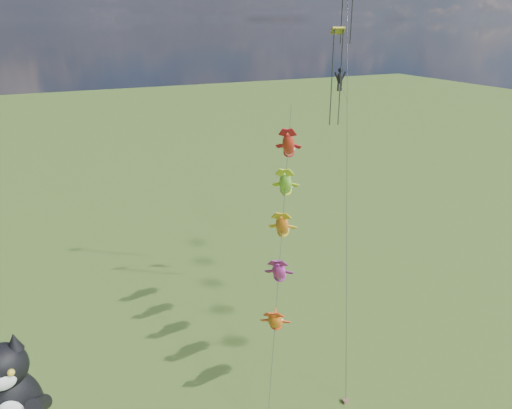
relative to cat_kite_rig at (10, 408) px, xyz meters
name	(u,v)px	position (x,y,z in m)	size (l,w,h in m)	color
cat_kite_rig	(10,408)	(0.00, 0.00, 0.00)	(3.04, 4.30, 10.60)	brown
fish_windsock_rig	(282,226)	(16.30, 8.84, 1.24)	(8.65, 13.54, 15.63)	brown
parafoil_rig	(342,57)	(24.12, 14.64, 11.21)	(9.36, 15.49, 28.12)	brown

